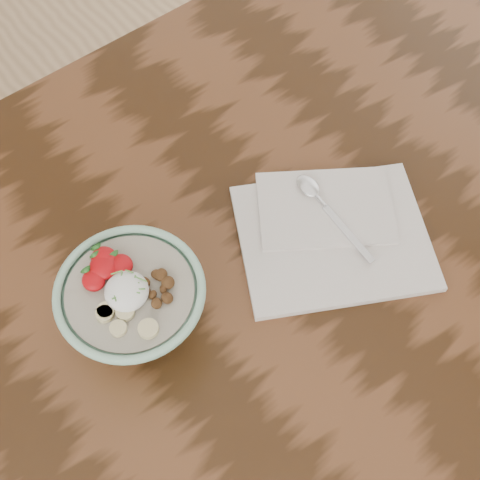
# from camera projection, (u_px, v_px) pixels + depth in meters

# --- Properties ---
(table) EXTENTS (1.60, 0.90, 0.75)m
(table) POSITION_uv_depth(u_px,v_px,m) (162.00, 346.00, 0.92)
(table) COLOR #331D0C
(table) RESTS_ON ground
(breakfast_bowl) EXTENTS (0.17, 0.17, 0.12)m
(breakfast_bowl) POSITION_uv_depth(u_px,v_px,m) (133.00, 304.00, 0.79)
(breakfast_bowl) COLOR #95C8AB
(breakfast_bowl) RESTS_ON table
(napkin) EXTENTS (0.32, 0.30, 0.02)m
(napkin) POSITION_uv_depth(u_px,v_px,m) (332.00, 231.00, 0.90)
(napkin) COLOR silver
(napkin) RESTS_ON table
(spoon) EXTENTS (0.03, 0.16, 0.01)m
(spoon) POSITION_uv_depth(u_px,v_px,m) (318.00, 198.00, 0.91)
(spoon) COLOR silver
(spoon) RESTS_ON napkin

